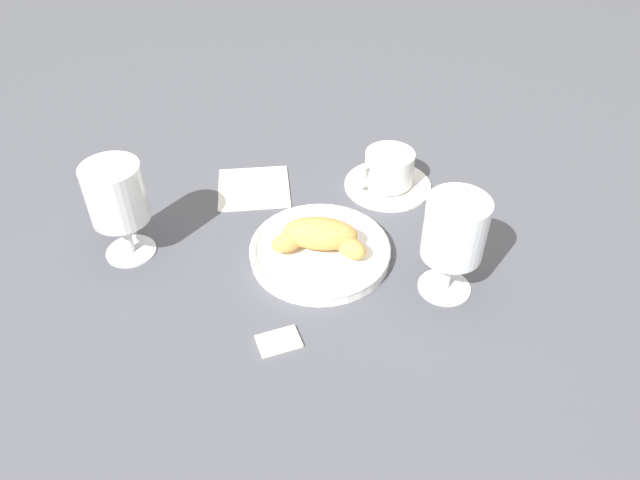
# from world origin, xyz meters

# --- Properties ---
(ground_plane) EXTENTS (2.20, 2.20, 0.00)m
(ground_plane) POSITION_xyz_m (0.00, 0.00, 0.00)
(ground_plane) COLOR #4C4F56
(pastry_plate) EXTENTS (0.19, 0.19, 0.02)m
(pastry_plate) POSITION_xyz_m (-0.03, -0.02, 0.01)
(pastry_plate) COLOR white
(pastry_plate) RESTS_ON ground_plane
(croissant_large) EXTENTS (0.14, 0.07, 0.04)m
(croissant_large) POSITION_xyz_m (-0.03, -0.02, 0.04)
(croissant_large) COLOR #D6994C
(croissant_large) RESTS_ON pastry_plate
(coffee_cup_near) EXTENTS (0.14, 0.14, 0.06)m
(coffee_cup_near) POSITION_xyz_m (-0.13, -0.19, 0.03)
(coffee_cup_near) COLOR white
(coffee_cup_near) RESTS_ON ground_plane
(juice_glass_left) EXTENTS (0.08, 0.08, 0.14)m
(juice_glass_left) POSITION_xyz_m (-0.19, 0.04, 0.09)
(juice_glass_left) COLOR white
(juice_glass_left) RESTS_ON ground_plane
(juice_glass_right) EXTENTS (0.08, 0.08, 0.14)m
(juice_glass_right) POSITION_xyz_m (0.23, -0.03, 0.09)
(juice_glass_right) COLOR white
(juice_glass_right) RESTS_ON ground_plane
(sugar_packet) EXTENTS (0.06, 0.05, 0.01)m
(sugar_packet) POSITION_xyz_m (0.02, 0.13, 0.00)
(sugar_packet) COLOR white
(sugar_packet) RESTS_ON ground_plane
(folded_napkin) EXTENTS (0.12, 0.12, 0.01)m
(folded_napkin) POSITION_xyz_m (0.08, -0.18, 0.00)
(folded_napkin) COLOR silver
(folded_napkin) RESTS_ON ground_plane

